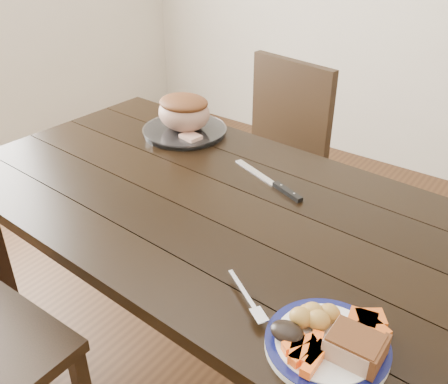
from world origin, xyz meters
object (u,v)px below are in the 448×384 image
Objects in this scene: chair_far at (272,156)px; pork_slice at (354,347)px; serving_platter at (185,132)px; dining_table at (207,221)px; roast_joint at (184,113)px; carving_knife at (279,187)px; dinner_plate at (327,345)px; fork at (249,300)px.

pork_slice is at bearing 136.97° from chair_far.
serving_platter is (-0.14, -0.43, 0.23)m from chair_far.
dining_table is 8.16× the size of roast_joint.
roast_joint reaches higher than carving_knife.
dinner_plate is 1.10m from roast_joint.
chair_far is 9.28× the size of pork_slice.
pork_slice is 1.15m from roast_joint.
carving_knife is at bearing 145.12° from fork.
serving_platter is (-0.90, 0.63, 0.00)m from dinner_plate.
fork is (0.57, -1.05, 0.25)m from chair_far.
carving_knife is at bearing 129.50° from dinner_plate.
serving_platter is 1.91× the size of fork.
dining_table is 0.70m from pork_slice.
dining_table is at bearing -41.82° from serving_platter.
dinner_plate is 0.81× the size of serving_platter.
pork_slice reaches higher than dinner_plate.
pork_slice is (0.61, -0.32, 0.14)m from dining_table.
chair_far is at bearing 127.63° from pork_slice.
dinner_plate is 0.19m from fork.
serving_platter reaches higher than carving_knife.
serving_platter is 1.52× the size of roast_joint.
serving_platter reaches higher than dining_table.
chair_far is (-0.21, 0.74, -0.13)m from dining_table.
chair_far reaches higher than serving_platter.
carving_knife is at bearing 132.88° from pork_slice.
dining_table is 5.36× the size of carving_knife.
roast_joint is at bearing 146.43° from pork_slice.
roast_joint reaches higher than pork_slice.
chair_far is 1.22m from fork.
roast_joint is at bearing 0.00° from serving_platter.
carving_knife is at bearing -15.92° from serving_platter.
pork_slice is at bearing -33.57° from roast_joint.
chair_far is at bearing 72.42° from serving_platter.
chair_far reaches higher than dining_table.
chair_far is 5.79× the size of fork.
dinner_plate reaches higher than dining_table.
dinner_plate is 0.63m from carving_knife.
roast_joint reaches higher than dinner_plate.
serving_platter is at bearing 145.04° from dinner_plate.
serving_platter reaches higher than dinner_plate.
carving_knife is (-0.46, 0.49, -0.04)m from pork_slice.
dinner_plate is (0.55, -0.32, 0.10)m from dining_table.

